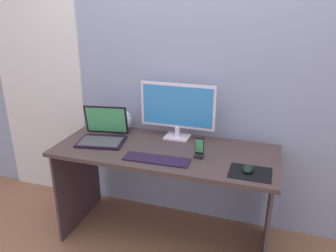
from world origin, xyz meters
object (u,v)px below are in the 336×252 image
(keyboard_external, at_px, (156,159))
(phone_in_dock, at_px, (199,150))
(mouse, at_px, (248,169))
(laptop, at_px, (103,134))
(fishbowl, at_px, (121,120))
(monitor, at_px, (177,109))

(keyboard_external, distance_m, phone_in_dock, 0.29)
(keyboard_external, xyz_separation_m, mouse, (0.58, 0.02, 0.02))
(laptop, bearing_deg, fishbowl, 81.02)
(laptop, distance_m, keyboard_external, 0.51)
(keyboard_external, height_order, phone_in_dock, phone_in_dock)
(mouse, distance_m, phone_in_dock, 0.34)
(monitor, height_order, fishbowl, monitor)
(fishbowl, xyz_separation_m, phone_in_dock, (0.69, -0.28, -0.04))
(monitor, distance_m, fishbowl, 0.49)
(monitor, distance_m, laptop, 0.57)
(laptop, xyz_separation_m, keyboard_external, (0.48, -0.18, -0.04))
(fishbowl, distance_m, keyboard_external, 0.61)
(laptop, relative_size, keyboard_external, 0.85)
(monitor, height_order, mouse, monitor)
(keyboard_external, relative_size, phone_in_dock, 3.09)
(fishbowl, relative_size, keyboard_external, 0.41)
(monitor, bearing_deg, keyboard_external, -93.72)
(laptop, height_order, fishbowl, laptop)
(fishbowl, bearing_deg, keyboard_external, -42.94)
(phone_in_dock, bearing_deg, keyboard_external, -153.31)
(monitor, bearing_deg, mouse, -34.32)
(phone_in_dock, bearing_deg, laptop, 175.71)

